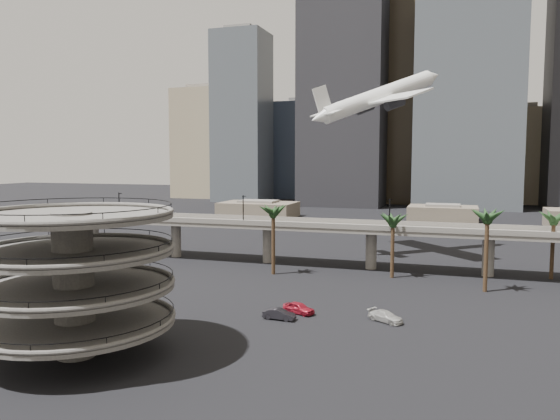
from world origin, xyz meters
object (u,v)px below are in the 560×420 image
(car_a, at_px, (299,308))
(car_c, at_px, (386,316))
(airborne_jet, at_px, (378,97))
(overpass, at_px, (318,230))
(parking_ramp, at_px, (73,270))
(car_b, at_px, (279,314))

(car_a, distance_m, car_c, 12.33)
(airborne_jet, bearing_deg, overpass, -161.28)
(parking_ramp, distance_m, car_a, 31.92)
(overpass, xyz_separation_m, airborne_jet, (9.35, 17.43, 28.57))
(car_a, relative_size, car_b, 1.05)
(car_a, bearing_deg, airborne_jet, 16.77)
(parking_ramp, relative_size, car_a, 4.64)
(car_b, relative_size, car_c, 0.89)
(overpass, bearing_deg, car_a, -80.10)
(parking_ramp, bearing_deg, car_c, 37.13)
(car_b, height_order, car_c, car_b)
(airborne_jet, bearing_deg, car_a, -136.59)
(car_a, height_order, car_b, car_a)
(car_a, distance_m, car_b, 4.03)
(parking_ramp, relative_size, overpass, 0.17)
(car_c, bearing_deg, overpass, 57.30)
(overpass, distance_m, car_b, 39.52)
(overpass, xyz_separation_m, car_b, (4.38, -38.72, -6.59))
(parking_ramp, distance_m, car_b, 28.21)
(parking_ramp, bearing_deg, overpass, 77.57)
(overpass, height_order, car_b, overpass)
(airborne_jet, height_order, car_b, airborne_jet)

